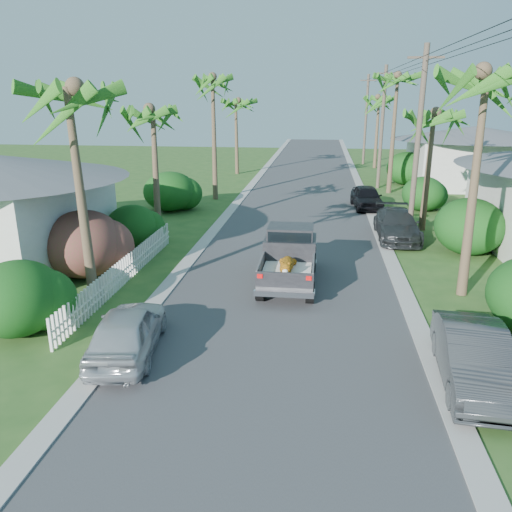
# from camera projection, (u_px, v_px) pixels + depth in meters

# --- Properties ---
(ground) EXTENTS (120.00, 120.00, 0.00)m
(ground) POSITION_uv_depth(u_px,v_px,m) (268.00, 366.00, 13.02)
(ground) COLOR #2C531F
(ground) RESTS_ON ground
(road) EXTENTS (8.00, 100.00, 0.02)m
(road) POSITION_uv_depth(u_px,v_px,m) (304.00, 193.00, 36.65)
(road) COLOR #38383A
(road) RESTS_ON ground
(curb_left) EXTENTS (0.60, 100.00, 0.06)m
(curb_left) POSITION_uv_depth(u_px,v_px,m) (246.00, 191.00, 37.17)
(curb_left) COLOR #A5A39E
(curb_left) RESTS_ON ground
(curb_right) EXTENTS (0.60, 100.00, 0.06)m
(curb_right) POSITION_uv_depth(u_px,v_px,m) (363.00, 194.00, 36.12)
(curb_right) COLOR #A5A39E
(curb_right) RESTS_ON ground
(pickup_truck) EXTENTS (1.98, 5.12, 2.06)m
(pickup_truck) POSITION_uv_depth(u_px,v_px,m) (290.00, 254.00, 18.92)
(pickup_truck) COLOR black
(pickup_truck) RESTS_ON ground
(parked_car_rn) EXTENTS (1.80, 4.36, 1.40)m
(parked_car_rn) POSITION_uv_depth(u_px,v_px,m) (474.00, 358.00, 11.99)
(parked_car_rn) COLOR #313336
(parked_car_rn) RESTS_ON ground
(parked_car_rm) EXTENTS (1.97, 4.85, 1.41)m
(parked_car_rm) POSITION_uv_depth(u_px,v_px,m) (397.00, 225.00, 24.59)
(parked_car_rm) COLOR #27292B
(parked_car_rm) RESTS_ON ground
(parked_car_rf) EXTENTS (2.04, 4.28, 1.41)m
(parked_car_rf) POSITION_uv_depth(u_px,v_px,m) (367.00, 197.00, 31.41)
(parked_car_rf) COLOR black
(parked_car_rf) RESTS_ON ground
(parked_car_ln) EXTENTS (2.15, 4.19, 1.37)m
(parked_car_ln) POSITION_uv_depth(u_px,v_px,m) (127.00, 331.00, 13.43)
(parked_car_ln) COLOR silver
(parked_car_ln) RESTS_ON ground
(palm_l_a) EXTENTS (4.40, 4.40, 8.20)m
(palm_l_a) POSITION_uv_depth(u_px,v_px,m) (69.00, 89.00, 14.52)
(palm_l_a) COLOR brown
(palm_l_a) RESTS_ON ground
(palm_l_b) EXTENTS (4.40, 4.40, 7.40)m
(palm_l_b) POSITION_uv_depth(u_px,v_px,m) (152.00, 110.00, 23.34)
(palm_l_b) COLOR brown
(palm_l_b) RESTS_ON ground
(palm_l_c) EXTENTS (4.40, 4.40, 9.20)m
(palm_l_c) POSITION_uv_depth(u_px,v_px,m) (213.00, 78.00, 32.16)
(palm_l_c) COLOR brown
(palm_l_c) RESTS_ON ground
(palm_l_d) EXTENTS (4.40, 4.40, 7.70)m
(palm_l_d) POSITION_uv_depth(u_px,v_px,m) (236.00, 101.00, 44.01)
(palm_l_d) COLOR brown
(palm_l_d) RESTS_ON ground
(palm_r_a) EXTENTS (4.40, 4.40, 8.70)m
(palm_r_a) POSITION_uv_depth(u_px,v_px,m) (489.00, 73.00, 15.68)
(palm_r_a) COLOR brown
(palm_r_a) RESTS_ON ground
(palm_r_b) EXTENTS (4.40, 4.40, 7.20)m
(palm_r_b) POSITION_uv_depth(u_px,v_px,m) (434.00, 114.00, 24.60)
(palm_r_b) COLOR brown
(palm_r_b) RESTS_ON ground
(palm_r_c) EXTENTS (4.40, 4.40, 9.40)m
(palm_r_c) POSITION_uv_depth(u_px,v_px,m) (398.00, 76.00, 34.39)
(palm_r_c) COLOR brown
(palm_r_c) RESTS_ON ground
(palm_r_d) EXTENTS (4.40, 4.40, 8.00)m
(palm_r_d) POSITION_uv_depth(u_px,v_px,m) (379.00, 97.00, 48.01)
(palm_r_d) COLOR brown
(palm_r_d) RESTS_ON ground
(shrub_l_a) EXTENTS (2.60, 2.86, 2.20)m
(shrub_l_a) POSITION_uv_depth(u_px,v_px,m) (17.00, 298.00, 14.55)
(shrub_l_a) COLOR #134214
(shrub_l_a) RESTS_ON ground
(shrub_l_b) EXTENTS (3.00, 3.30, 2.60)m
(shrub_l_b) POSITION_uv_depth(u_px,v_px,m) (84.00, 244.00, 19.26)
(shrub_l_b) COLOR #B11940
(shrub_l_b) RESTS_ON ground
(shrub_l_c) EXTENTS (2.40, 2.64, 2.00)m
(shrub_l_c) POSITION_uv_depth(u_px,v_px,m) (132.00, 227.00, 23.08)
(shrub_l_c) COLOR #134214
(shrub_l_c) RESTS_ON ground
(shrub_l_d) EXTENTS (3.20, 3.52, 2.40)m
(shrub_l_d) POSITION_uv_depth(u_px,v_px,m) (170.00, 191.00, 30.65)
(shrub_l_d) COLOR #134214
(shrub_l_d) RESTS_ON ground
(shrub_r_b) EXTENTS (3.00, 3.30, 2.50)m
(shrub_r_b) POSITION_uv_depth(u_px,v_px,m) (469.00, 226.00, 22.09)
(shrub_r_b) COLOR #134214
(shrub_r_b) RESTS_ON ground
(shrub_r_c) EXTENTS (2.60, 2.86, 2.10)m
(shrub_r_c) POSITION_uv_depth(u_px,v_px,m) (423.00, 194.00, 30.70)
(shrub_r_c) COLOR #134214
(shrub_r_c) RESTS_ON ground
(shrub_r_d) EXTENTS (3.20, 3.52, 2.60)m
(shrub_r_d) POSITION_uv_depth(u_px,v_px,m) (407.00, 168.00, 40.01)
(shrub_r_d) COLOR #134214
(shrub_r_d) RESTS_ON ground
(picket_fence) EXTENTS (0.10, 11.00, 1.00)m
(picket_fence) POSITION_uv_depth(u_px,v_px,m) (126.00, 270.00, 18.80)
(picket_fence) COLOR white
(picket_fence) RESTS_ON ground
(house_right_far) EXTENTS (9.00, 8.00, 4.60)m
(house_right_far) POSITION_uv_depth(u_px,v_px,m) (473.00, 159.00, 39.15)
(house_right_far) COLOR silver
(house_right_far) RESTS_ON ground
(utility_pole_b) EXTENTS (1.60, 0.26, 9.00)m
(utility_pole_b) POSITION_uv_depth(u_px,v_px,m) (418.00, 145.00, 23.24)
(utility_pole_b) COLOR brown
(utility_pole_b) RESTS_ON ground
(utility_pole_c) EXTENTS (1.60, 0.26, 9.00)m
(utility_pole_c) POSITION_uv_depth(u_px,v_px,m) (382.00, 127.00, 37.42)
(utility_pole_c) COLOR brown
(utility_pole_c) RESTS_ON ground
(utility_pole_d) EXTENTS (1.60, 0.26, 9.00)m
(utility_pole_d) POSITION_uv_depth(u_px,v_px,m) (366.00, 119.00, 51.60)
(utility_pole_d) COLOR brown
(utility_pole_d) RESTS_ON ground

